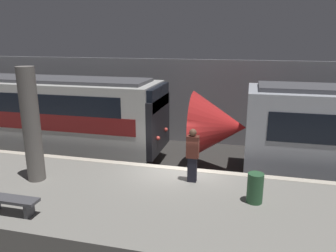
{
  "coord_description": "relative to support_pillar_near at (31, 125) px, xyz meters",
  "views": [
    {
      "loc": [
        2.15,
        -10.55,
        5.58
      ],
      "look_at": [
        -0.73,
        1.04,
        2.33
      ],
      "focal_mm": 35.0,
      "sensor_mm": 36.0,
      "label": 1
    }
  ],
  "objects": [
    {
      "name": "support_pillar_near",
      "position": [
        0.0,
        0.0,
        0.0
      ],
      "size": [
        0.54,
        0.54,
        3.6
      ],
      "color": "slate",
      "rests_on": "platform"
    },
    {
      "name": "station_rear_barrier",
      "position": [
        4.3,
        8.64,
        -0.71
      ],
      "size": [
        50.0,
        0.15,
        4.47
      ],
      "color": "#939399",
      "rests_on": "ground"
    },
    {
      "name": "trash_bin",
      "position": [
        6.79,
        0.13,
        -1.38
      ],
      "size": [
        0.44,
        0.44,
        0.85
      ],
      "color": "#2D5B38",
      "rests_on": "platform"
    },
    {
      "name": "person_waiting",
      "position": [
        4.88,
        1.05,
        -0.88
      ],
      "size": [
        0.38,
        0.24,
        1.73
      ],
      "color": "black",
      "rests_on": "platform"
    },
    {
      "name": "platform",
      "position": [
        4.3,
        -0.29,
        -2.37
      ],
      "size": [
        40.0,
        4.83,
        1.16
      ],
      "color": "gray",
      "rests_on": "ground"
    },
    {
      "name": "ground_plane",
      "position": [
        4.3,
        2.12,
        -2.95
      ],
      "size": [
        120.0,
        120.0,
        0.0
      ],
      "primitive_type": "plane",
      "color": "#33302D"
    },
    {
      "name": "platform_bench",
      "position": [
        0.69,
        -2.03,
        -1.46
      ],
      "size": [
        1.5,
        0.4,
        0.45
      ],
      "color": "#4C4C51",
      "rests_on": "platform"
    }
  ]
}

